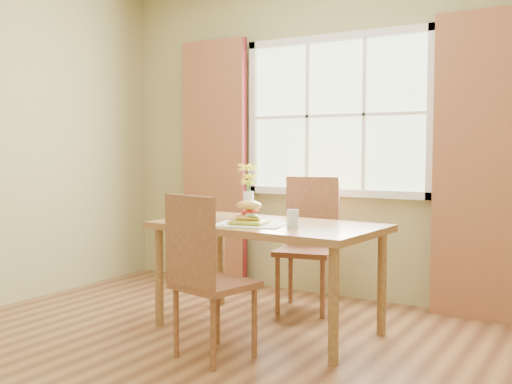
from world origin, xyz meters
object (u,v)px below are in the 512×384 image
at_px(chair_near, 204,270).
at_px(flower_vase, 248,185).
at_px(croissant_sandwich, 249,211).
at_px(water_glass, 293,219).
at_px(chair_far, 309,236).
at_px(dining_table, 268,234).

distance_m(chair_near, flower_vase, 1.02).
bearing_deg(croissant_sandwich, chair_near, -90.08).
bearing_deg(water_glass, chair_near, -113.76).
relative_size(chair_far, water_glass, 8.93).
relative_size(chair_near, water_glass, 8.52).
distance_m(chair_near, croissant_sandwich, 0.67).
distance_m(water_glass, flower_vase, 0.62).
relative_size(dining_table, chair_far, 1.53).
bearing_deg(dining_table, chair_far, 95.06).
bearing_deg(flower_vase, dining_table, -35.11).
bearing_deg(dining_table, water_glass, -20.21).
xyz_separation_m(dining_table, croissant_sandwich, (-0.09, -0.09, 0.16)).
relative_size(dining_table, croissant_sandwich, 7.75).
relative_size(croissant_sandwich, flower_vase, 0.50).
height_order(croissant_sandwich, water_glass, croissant_sandwich).
bearing_deg(water_glass, dining_table, 156.22).
bearing_deg(chair_near, croissant_sandwich, 110.06).
xyz_separation_m(chair_near, flower_vase, (-0.25, 0.89, 0.44)).
height_order(dining_table, flower_vase, flower_vase).
distance_m(dining_table, chair_near, 0.71).
xyz_separation_m(dining_table, water_glass, (0.24, -0.11, 0.13)).
xyz_separation_m(chair_far, water_glass, (0.26, -0.77, 0.23)).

